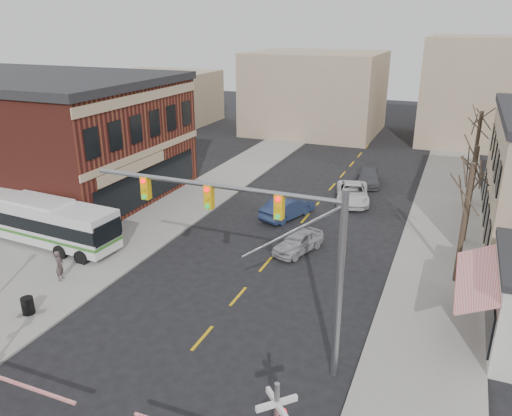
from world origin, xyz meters
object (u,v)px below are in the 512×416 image
Objects in this scene: car_d at (369,177)px; traffic_signal_mast at (268,234)px; transit_bus at (40,220)px; car_a at (298,242)px; car_b at (287,208)px; pedestrian_far at (105,241)px; trash_bin at (28,306)px; pedestrian_near at (60,266)px; car_c at (352,193)px.

traffic_signal_mast is at bearing -97.60° from car_d.
car_a is (15.74, 5.19, -0.99)m from transit_bus.
car_b is 13.23m from pedestrian_far.
transit_bus reaches higher than trash_bin.
pedestrian_far is (-12.29, -20.73, 0.35)m from car_d.
transit_bus is at bearing 33.89° from pedestrian_near.
car_c is at bearing -105.09° from car_b.
traffic_signal_mast is 2.04× the size of car_c.
car_b is at bearing -0.69° from pedestrian_far.
transit_bus is 2.14× the size of car_c.
transit_bus is 13.26× the size of trash_bin.
traffic_signal_mast is 12.65× the size of trash_bin.
traffic_signal_mast is at bearing -75.04° from pedestrian_far.
car_d is 2.59× the size of pedestrian_far.
transit_bus is 6.55× the size of pedestrian_near.
traffic_signal_mast is 13.94m from pedestrian_near.
trash_bin is 6.93m from pedestrian_far.
pedestrian_near reaches higher than trash_bin.
car_a is at bearing 100.60° from traffic_signal_mast.
car_d is 24.10m from pedestrian_far.
car_d is (-0.46, 26.14, -5.10)m from traffic_signal_mast.
car_b is (-2.51, 5.20, 0.10)m from car_a.
pedestrian_near is at bearing 171.96° from traffic_signal_mast.
car_c is 2.91× the size of pedestrian_far.
car_d is 27.34m from pedestrian_near.
car_b is 6.37m from car_c.
car_d reaches higher than trash_bin.
traffic_signal_mast is 2.34× the size of car_b.
pedestrian_far is at bearing 71.54° from car_b.
car_d is at bearing 102.72° from car_a.
traffic_signal_mast is 17.12m from car_b.
car_c is 5.21m from car_d.
traffic_signal_mast is 26.64m from car_d.
pedestrian_near is (-10.99, -8.71, 0.32)m from car_a.
pedestrian_near is at bearing -36.54° from transit_bus.
pedestrian_near reaches higher than car_c.
traffic_signal_mast is 5.95× the size of pedestrian_far.
transit_bus reaches higher than pedestrian_near.
traffic_signal_mast is 2.30× the size of car_d.
car_a is at bearing 135.99° from car_b.
pedestrian_far is at bearing -136.29° from car_a.
trash_bin is 0.49× the size of pedestrian_near.
car_b is 0.87× the size of car_c.
car_d is at bearing 91.01° from traffic_signal_mast.
trash_bin is 0.22× the size of car_a.
car_b is 16.29m from pedestrian_near.
traffic_signal_mast is 2.77× the size of car_a.
pedestrian_near is 0.95× the size of pedestrian_far.
car_b is (-4.48, 15.74, -5.02)m from traffic_signal_mast.
pedestrian_near is (-8.48, -13.91, 0.23)m from car_b.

